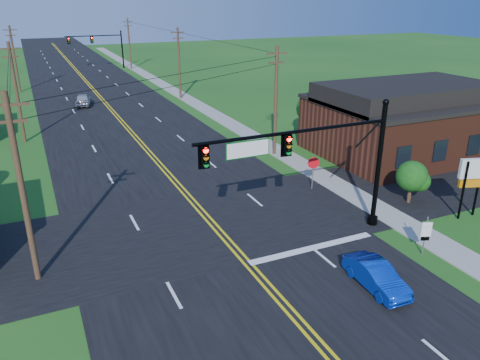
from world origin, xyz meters
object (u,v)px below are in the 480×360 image
blue_car (376,277)px  stop_sign (313,166)px  signal_mast_far (98,44)px  signal_mast_main (313,158)px  route_sign (426,233)px

blue_car → stop_sign: bearing=73.8°
signal_mast_far → stop_sign: signal_mast_far is taller
signal_mast_far → stop_sign: 66.13m
blue_car → stop_sign: 12.03m
signal_mast_main → route_sign: size_ratio=5.21×
blue_car → signal_mast_main: bearing=96.0°
blue_car → signal_mast_far: bearing=92.7°
signal_mast_main → signal_mast_far: 72.00m
signal_mast_main → blue_car: size_ratio=3.06×
signal_mast_main → stop_sign: size_ratio=4.73×
blue_car → route_sign: route_sign is taller
stop_sign → signal_mast_main: bearing=-103.6°
route_sign → stop_sign: 9.98m
signal_mast_main → route_sign: 6.95m
signal_mast_main → blue_car: signal_mast_main is taller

